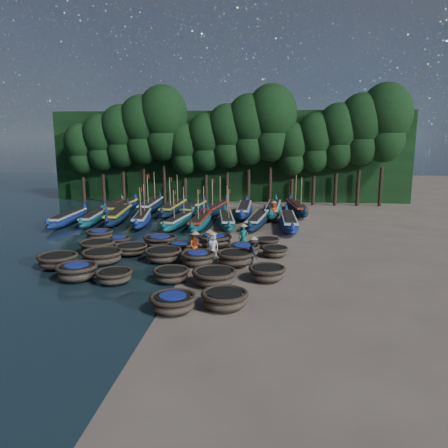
# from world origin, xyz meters

# --- Properties ---
(ground) EXTENTS (120.00, 120.00, 0.00)m
(ground) POSITION_xyz_m (0.00, 0.00, 0.00)
(ground) COLOR gray
(ground) RESTS_ON ground
(foliage_wall) EXTENTS (40.00, 3.00, 10.00)m
(foliage_wall) POSITION_xyz_m (0.00, 23.50, 5.00)
(foliage_wall) COLOR black
(foliage_wall) RESTS_ON ground
(coracle_3) EXTENTS (2.28, 2.28, 0.75)m
(coracle_3) POSITION_xyz_m (0.60, -10.17, 0.43)
(coracle_3) COLOR #4D3F30
(coracle_3) RESTS_ON ground
(coracle_4) EXTENTS (2.28, 2.28, 0.77)m
(coracle_4) POSITION_xyz_m (2.68, -9.59, 0.44)
(coracle_4) COLOR #4D3F30
(coracle_4) RESTS_ON ground
(coracle_5) EXTENTS (2.09, 2.09, 0.82)m
(coracle_5) POSITION_xyz_m (-5.08, -6.59, 0.48)
(coracle_5) COLOR #4D3F30
(coracle_5) RESTS_ON ground
(coracle_6) EXTENTS (1.84, 1.84, 0.67)m
(coracle_6) POSITION_xyz_m (-3.06, -6.88, 0.38)
(coracle_6) COLOR #4D3F30
(coracle_6) RESTS_ON ground
(coracle_7) EXTENTS (2.22, 2.22, 0.69)m
(coracle_7) POSITION_xyz_m (-0.31, -6.40, 0.40)
(coracle_7) COLOR #4D3F30
(coracle_7) RESTS_ON ground
(coracle_8) EXTENTS (2.38, 2.38, 0.81)m
(coracle_8) POSITION_xyz_m (1.89, -6.74, 0.46)
(coracle_8) COLOR #4D3F30
(coracle_8) RESTS_ON ground
(coracle_9) EXTENTS (1.95, 1.95, 0.75)m
(coracle_9) POSITION_xyz_m (4.44, -5.76, 0.43)
(coracle_9) COLOR #4D3F30
(coracle_9) RESTS_ON ground
(coracle_10) EXTENTS (2.20, 2.20, 0.80)m
(coracle_10) POSITION_xyz_m (-7.00, -4.70, 0.46)
(coracle_10) COLOR #4D3F30
(coracle_10) RESTS_ON ground
(coracle_11) EXTENTS (2.47, 2.47, 0.77)m
(coracle_11) POSITION_xyz_m (-4.92, -3.59, 0.44)
(coracle_11) COLOR #4D3F30
(coracle_11) RESTS_ON ground
(coracle_12) EXTENTS (2.38, 2.38, 0.77)m
(coracle_12) POSITION_xyz_m (-1.55, -2.88, 0.44)
(coracle_12) COLOR #4D3F30
(coracle_12) RESTS_ON ground
(coracle_13) EXTENTS (2.12, 2.12, 0.76)m
(coracle_13) POSITION_xyz_m (0.56, -3.39, 0.44)
(coracle_13) COLOR #4D3F30
(coracle_13) RESTS_ON ground
(coracle_14) EXTENTS (2.36, 2.36, 0.83)m
(coracle_14) POSITION_xyz_m (2.66, -3.30, 0.47)
(coracle_14) COLOR #4D3F30
(coracle_14) RESTS_ON ground
(coracle_15) EXTENTS (2.55, 2.55, 0.78)m
(coracle_15) POSITION_xyz_m (-6.06, -1.40, 0.45)
(coracle_15) COLOR #4D3F30
(coracle_15) RESTS_ON ground
(coracle_16) EXTENTS (2.00, 2.00, 0.65)m
(coracle_16) POSITION_xyz_m (-3.85, -1.58, 0.37)
(coracle_16) COLOR #4D3F30
(coracle_16) RESTS_ON ground
(coracle_17) EXTENTS (1.99, 1.99, 0.63)m
(coracle_17) POSITION_xyz_m (-1.00, -0.80, 0.36)
(coracle_17) COLOR #4D3F30
(coracle_17) RESTS_ON ground
(coracle_18) EXTENTS (2.02, 2.02, 0.71)m
(coracle_18) POSITION_xyz_m (3.01, -1.20, 0.41)
(coracle_18) COLOR #4D3F30
(coracle_18) RESTS_ON ground
(coracle_19) EXTENTS (1.85, 1.85, 0.63)m
(coracle_19) POSITION_xyz_m (4.90, -1.20, 0.36)
(coracle_19) COLOR #4D3F30
(coracle_19) RESTS_ON ground
(coracle_20) EXTENTS (2.12, 2.12, 0.68)m
(coracle_20) POSITION_xyz_m (-7.31, 2.12, 0.40)
(coracle_20) COLOR #4D3F30
(coracle_20) RESTS_ON ground
(coracle_21) EXTENTS (1.58, 1.58, 0.63)m
(coracle_21) POSITION_xyz_m (-5.32, 0.46, 0.37)
(coracle_21) COLOR #4D3F30
(coracle_21) RESTS_ON ground
(coracle_22) EXTENTS (2.40, 2.40, 0.73)m
(coracle_22) POSITION_xyz_m (-2.57, 0.59, 0.42)
(coracle_22) COLOR #4D3F30
(coracle_22) RESTS_ON ground
(coracle_23) EXTENTS (2.40, 2.40, 0.82)m
(coracle_23) POSITION_xyz_m (1.03, 0.89, 0.47)
(coracle_23) COLOR #4D3F30
(coracle_23) RESTS_ON ground
(coracle_24) EXTENTS (1.88, 1.88, 0.63)m
(coracle_24) POSITION_xyz_m (4.43, 1.04, 0.36)
(coracle_24) COLOR #4D3F30
(coracle_24) RESTS_ON ground
(long_boat_0) EXTENTS (1.58, 7.75, 1.36)m
(long_boat_0) POSITION_xyz_m (-12.02, 7.34, 0.52)
(long_boat_0) COLOR navy
(long_boat_0) RESTS_ON ground
(long_boat_1) EXTENTS (1.96, 7.31, 1.29)m
(long_boat_1) POSITION_xyz_m (-10.04, 7.95, 0.49)
(long_boat_1) COLOR #0F5554
(long_boat_1) RESTS_ON ground
(long_boat_2) EXTENTS (2.46, 8.52, 1.51)m
(long_boat_2) POSITION_xyz_m (-8.22, 8.81, 0.57)
(long_boat_2) COLOR #0D1A33
(long_boat_2) RESTS_ON ground
(long_boat_3) EXTENTS (2.49, 7.56, 3.25)m
(long_boat_3) POSITION_xyz_m (-5.90, 7.92, 0.52)
(long_boat_3) COLOR navy
(long_boat_3) RESTS_ON ground
(long_boat_4) EXTENTS (2.20, 7.34, 3.14)m
(long_boat_4) POSITION_xyz_m (-2.64, 7.15, 0.50)
(long_boat_4) COLOR #0F5554
(long_boat_4) RESTS_ON ground
(long_boat_5) EXTENTS (1.54, 7.60, 3.23)m
(long_boat_5) POSITION_xyz_m (-0.87, 7.04, 0.51)
(long_boat_5) COLOR #0F5554
(long_boat_5) RESTS_ON ground
(long_boat_6) EXTENTS (2.33, 7.52, 3.22)m
(long_boat_6) POSITION_xyz_m (1.17, 7.72, 0.51)
(long_boat_6) COLOR #0F5554
(long_boat_6) RESTS_ON ground
(long_boat_7) EXTENTS (2.45, 7.63, 1.36)m
(long_boat_7) POSITION_xyz_m (3.69, 7.95, 0.52)
(long_boat_7) COLOR #0D1A33
(long_boat_7) RESTS_ON ground
(long_boat_8) EXTENTS (1.57, 8.31, 1.46)m
(long_boat_8) POSITION_xyz_m (6.14, 7.38, 0.56)
(long_boat_8) COLOR navy
(long_boat_8) RESTS_ON ground
(long_boat_9) EXTENTS (1.79, 7.26, 1.28)m
(long_boat_9) POSITION_xyz_m (-10.60, 14.20, 0.49)
(long_boat_9) COLOR #0F5554
(long_boat_9) RESTS_ON ground
(long_boat_10) EXTENTS (1.63, 8.39, 1.48)m
(long_boat_10) POSITION_xyz_m (-9.25, 12.93, 0.56)
(long_boat_10) COLOR navy
(long_boat_10) RESTS_ON ground
(long_boat_11) EXTENTS (1.89, 8.91, 3.79)m
(long_boat_11) POSITION_xyz_m (-6.79, 14.15, 0.60)
(long_boat_11) COLOR #0D1A33
(long_boat_11) RESTS_ON ground
(long_boat_12) EXTENTS (1.82, 8.53, 3.62)m
(long_boat_12) POSITION_xyz_m (-4.30, 12.91, 0.58)
(long_boat_12) COLOR #0D1A33
(long_boat_12) RESTS_ON ground
(long_boat_13) EXTENTS (2.21, 7.61, 1.35)m
(long_boat_13) POSITION_xyz_m (-2.41, 13.21, 0.51)
(long_boat_13) COLOR navy
(long_boat_13) RESTS_ON ground
(long_boat_14) EXTENTS (2.63, 8.11, 3.48)m
(long_boat_14) POSITION_xyz_m (-0.35, 13.24, 0.55)
(long_boat_14) COLOR #0D1A33
(long_boat_14) RESTS_ON ground
(long_boat_15) EXTENTS (1.51, 8.56, 1.51)m
(long_boat_15) POSITION_xyz_m (2.34, 12.69, 0.57)
(long_boat_15) COLOR navy
(long_boat_15) RESTS_ON ground
(long_boat_16) EXTENTS (2.17, 8.83, 1.56)m
(long_boat_16) POSITION_xyz_m (4.99, 13.12, 0.59)
(long_boat_16) COLOR #0F5554
(long_boat_16) RESTS_ON ground
(long_boat_17) EXTENTS (2.41, 8.36, 3.57)m
(long_boat_17) POSITION_xyz_m (7.21, 14.48, 0.57)
(long_boat_17) COLOR #0D1A33
(long_boat_17) RESTS_ON ground
(fisherman_0) EXTENTS (0.88, 0.72, 1.76)m
(fisherman_0) POSITION_xyz_m (1.23, -1.91, 0.85)
(fisherman_0) COLOR silver
(fisherman_0) RESTS_ON ground
(fisherman_1) EXTENTS (0.70, 0.52, 1.93)m
(fisherman_1) POSITION_xyz_m (2.95, -0.15, 0.96)
(fisherman_1) COLOR #1A6E66
(fisherman_1) RESTS_ON ground
(fisherman_2) EXTENTS (0.94, 0.81, 1.84)m
(fisherman_2) POSITION_xyz_m (0.26, -2.31, 0.87)
(fisherman_2) COLOR #B64218
(fisherman_2) RESTS_ON ground
(fisherman_3) EXTENTS (0.91, 1.17, 1.79)m
(fisherman_3) POSITION_xyz_m (3.67, -3.11, 0.84)
(fisherman_3) COLOR black
(fisherman_3) RESTS_ON ground
(fisherman_4) EXTENTS (0.52, 0.92, 1.74)m
(fisherman_4) POSITION_xyz_m (0.96, -1.31, 0.85)
(fisherman_4) COLOR silver
(fisherman_4) RESTS_ON ground
(fisherman_5) EXTENTS (0.62, 1.47, 1.74)m
(fisherman_5) POSITION_xyz_m (-1.49, 9.19, 0.81)
(fisherman_5) COLOR #1A6E66
(fisherman_5) RESTS_ON ground
(fisherman_6) EXTENTS (1.00, 0.99, 1.95)m
(fisherman_6) POSITION_xyz_m (4.99, 9.98, 0.93)
(fisherman_6) COLOR #B64218
(fisherman_6) RESTS_ON ground
(tree_0) EXTENTS (3.68, 3.68, 8.68)m
(tree_0) POSITION_xyz_m (-16.00, 20.00, 5.97)
(tree_0) COLOR black
(tree_0) RESTS_ON ground
(tree_1) EXTENTS (4.09, 4.09, 9.65)m
(tree_1) POSITION_xyz_m (-13.70, 20.00, 6.65)
(tree_1) COLOR black
(tree_1) RESTS_ON ground
(tree_2) EXTENTS (4.51, 4.51, 10.63)m
(tree_2) POSITION_xyz_m (-11.40, 20.00, 7.32)
(tree_2) COLOR black
(tree_2) RESTS_ON ground
(tree_3) EXTENTS (4.92, 4.92, 11.60)m
(tree_3) POSITION_xyz_m (-9.10, 20.00, 8.00)
(tree_3) COLOR black
(tree_3) RESTS_ON ground
(tree_4) EXTENTS (5.34, 5.34, 12.58)m
(tree_4) POSITION_xyz_m (-6.80, 20.00, 8.67)
(tree_4) COLOR black
(tree_4) RESTS_ON ground
(tree_5) EXTENTS (3.68, 3.68, 8.68)m
(tree_5) POSITION_xyz_m (-4.50, 20.00, 5.97)
(tree_5) COLOR black
(tree_5) RESTS_ON ground
(tree_6) EXTENTS (4.09, 4.09, 9.65)m
(tree_6) POSITION_xyz_m (-2.20, 20.00, 6.65)
(tree_6) COLOR black
(tree_6) RESTS_ON ground
(tree_7) EXTENTS (4.51, 4.51, 10.63)m
(tree_7) POSITION_xyz_m (0.10, 20.00, 7.32)
(tree_7) COLOR black
(tree_7) RESTS_ON ground
(tree_8) EXTENTS (4.92, 4.92, 11.60)m
(tree_8) POSITION_xyz_m (2.40, 20.00, 8.00)
(tree_8) COLOR black
(tree_8) RESTS_ON ground
(tree_9) EXTENTS (5.34, 5.34, 12.58)m
(tree_9) POSITION_xyz_m (4.70, 20.00, 8.67)
(tree_9) COLOR black
(tree_9) RESTS_ON ground
(tree_10) EXTENTS (3.68, 3.68, 8.68)m
(tree_10) POSITION_xyz_m (7.00, 20.00, 5.97)
(tree_10) COLOR black
(tree_10) RESTS_ON ground
(tree_11) EXTENTS (4.09, 4.09, 9.65)m
(tree_11) POSITION_xyz_m (9.30, 20.00, 6.65)
(tree_11) COLOR black
(tree_11) RESTS_ON ground
(tree_12) EXTENTS (4.51, 4.51, 10.63)m
(tree_12) POSITION_xyz_m (11.60, 20.00, 7.32)
(tree_12) COLOR black
(tree_12) RESTS_ON ground
(tree_13) EXTENTS (4.92, 4.92, 11.60)m
(tree_13) POSITION_xyz_m (13.90, 20.00, 8.00)
(tree_13) COLOR black
(tree_13) RESTS_ON ground
(tree_14) EXTENTS (5.34, 5.34, 12.58)m
(tree_14) POSITION_xyz_m (16.20, 20.00, 8.67)
(tree_14) COLOR black
(tree_14) RESTS_ON ground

